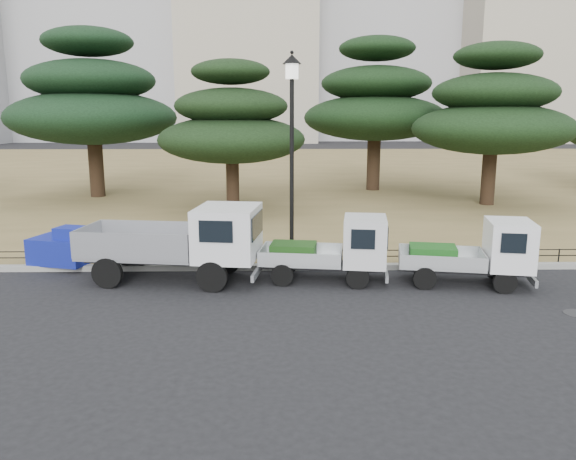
{
  "coord_description": "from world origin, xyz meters",
  "views": [
    {
      "loc": [
        -0.27,
        -13.13,
        4.41
      ],
      "look_at": [
        0.0,
        2.0,
        1.3
      ],
      "focal_mm": 35.0,
      "sensor_mm": 36.0,
      "label": 1
    }
  ],
  "objects_px": {
    "truck_kei_rear": "(475,253)",
    "tarp_pile": "(64,248)",
    "street_lamp": "(292,125)",
    "truck_large": "(182,240)",
    "truck_kei_front": "(334,249)"
  },
  "relations": [
    {
      "from": "truck_kei_rear",
      "to": "tarp_pile",
      "type": "relative_size",
      "value": 1.85
    },
    {
      "from": "tarp_pile",
      "to": "street_lamp",
      "type": "bearing_deg",
      "value": -0.37
    },
    {
      "from": "truck_large",
      "to": "truck_kei_rear",
      "type": "bearing_deg",
      "value": 4.09
    },
    {
      "from": "street_lamp",
      "to": "tarp_pile",
      "type": "distance_m",
      "value": 7.56
    },
    {
      "from": "truck_kei_front",
      "to": "street_lamp",
      "type": "bearing_deg",
      "value": 135.68
    },
    {
      "from": "street_lamp",
      "to": "truck_large",
      "type": "bearing_deg",
      "value": -155.54
    },
    {
      "from": "truck_kei_front",
      "to": "tarp_pile",
      "type": "height_order",
      "value": "truck_kei_front"
    },
    {
      "from": "truck_large",
      "to": "tarp_pile",
      "type": "relative_size",
      "value": 2.58
    },
    {
      "from": "truck_large",
      "to": "truck_kei_rear",
      "type": "height_order",
      "value": "truck_large"
    },
    {
      "from": "truck_kei_front",
      "to": "tarp_pile",
      "type": "bearing_deg",
      "value": 177.46
    },
    {
      "from": "truck_kei_front",
      "to": "street_lamp",
      "type": "height_order",
      "value": "street_lamp"
    },
    {
      "from": "truck_kei_rear",
      "to": "street_lamp",
      "type": "xyz_separation_m",
      "value": [
        -4.77,
        1.85,
        3.26
      ]
    },
    {
      "from": "truck_kei_front",
      "to": "tarp_pile",
      "type": "distance_m",
      "value": 7.92
    },
    {
      "from": "truck_kei_rear",
      "to": "tarp_pile",
      "type": "distance_m",
      "value": 11.61
    },
    {
      "from": "truck_large",
      "to": "truck_kei_front",
      "type": "distance_m",
      "value": 4.08
    }
  ]
}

